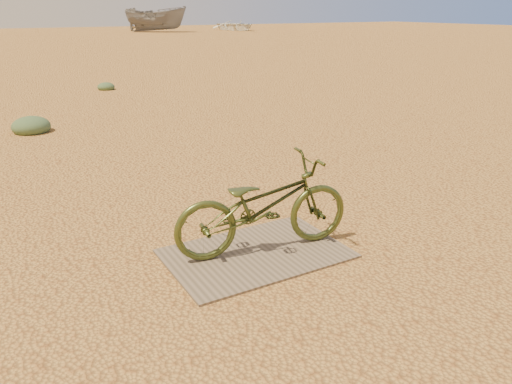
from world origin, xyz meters
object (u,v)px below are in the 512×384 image
plywood_board (256,254)px  bicycle (263,205)px  boat_far_right (236,25)px  boat_mid_right (156,19)px

plywood_board → bicycle: (0.09, 0.03, 0.45)m
boat_far_right → plywood_board: bearing=-127.9°
boat_mid_right → boat_far_right: bearing=-56.2°
boat_mid_right → boat_far_right: 8.06m
plywood_board → bicycle: bearing=17.6°
bicycle → boat_mid_right: size_ratio=0.28×
boat_mid_right → bicycle: bearing=-159.6°
plywood_board → boat_far_right: size_ratio=0.33×
plywood_board → bicycle: size_ratio=0.97×
plywood_board → boat_far_right: 48.02m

